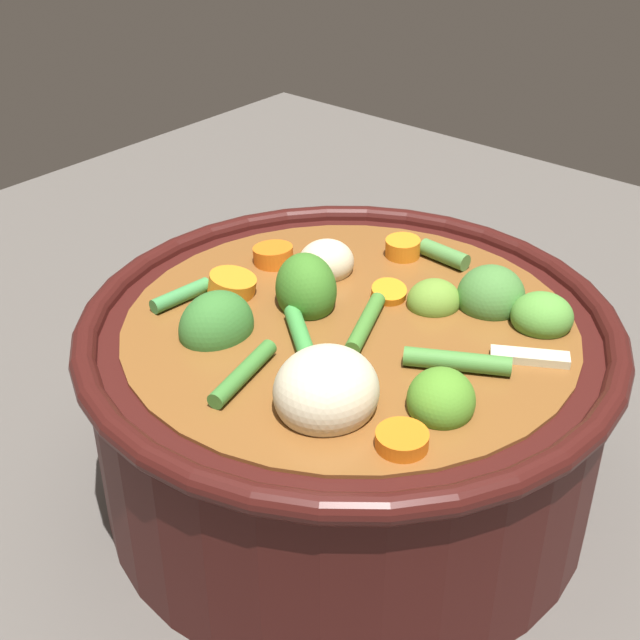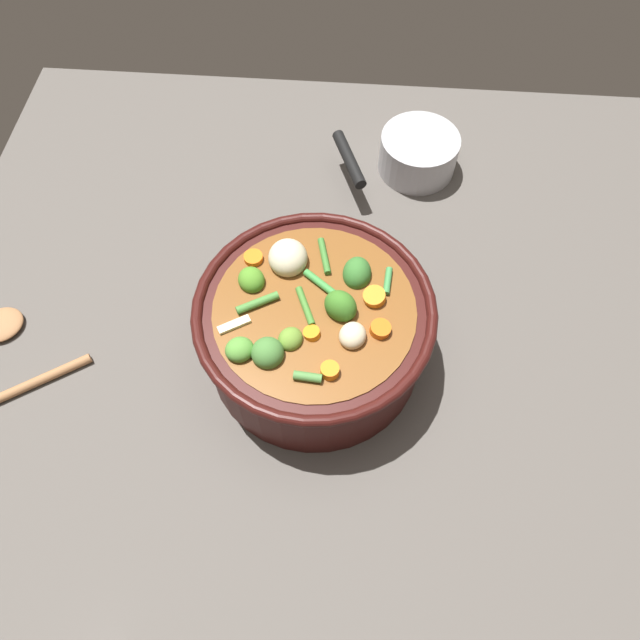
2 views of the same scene
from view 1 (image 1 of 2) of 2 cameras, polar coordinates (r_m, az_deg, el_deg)
name	(u,v)px [view 1 (image 1 of 2)]	position (r m, az deg, el deg)	size (l,w,h in m)	color
ground_plane	(346,483)	(0.54, 1.71, -10.48)	(1.10, 1.10, 0.00)	#514C47
cooking_pot	(348,399)	(0.50, 1.83, -5.11)	(0.29, 0.29, 0.14)	#38110F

